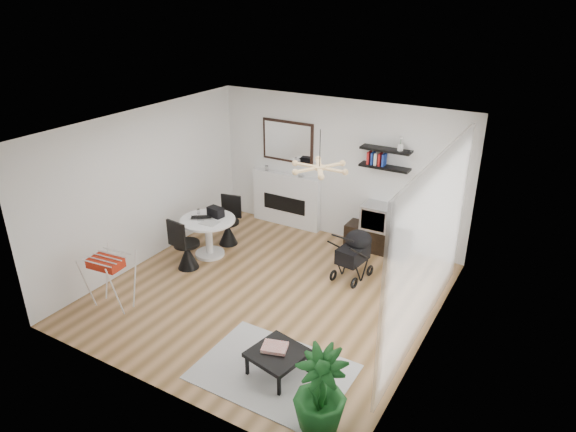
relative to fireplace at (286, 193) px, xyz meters
The scene contains 25 objects.
floor 2.75m from the fireplace, 65.59° to the right, with size 5.00×5.00×0.00m, color brown.
ceiling 3.34m from the fireplace, 65.59° to the right, with size 5.00×5.00×0.00m, color white.
wall_back 1.29m from the fireplace, ahead, with size 5.00×5.00×0.00m, color white.
wall_left 2.88m from the fireplace, 120.01° to the right, with size 5.00×5.00×0.00m, color white.
wall_right 4.39m from the fireplace, 33.95° to the right, with size 5.00×5.00×0.00m, color white.
sheer_curtain 4.20m from the fireplace, 32.43° to the right, with size 0.04×3.60×2.60m, color white.
fireplace is the anchor object (origin of this frame).
shelf_lower 2.24m from the fireplace, ahead, with size 0.90×0.25×0.04m, color black.
shelf_upper 2.39m from the fireplace, ahead, with size 0.90×0.25×0.04m, color black.
pendant_lamp 3.15m from the fireplace, 49.71° to the right, with size 0.90×0.90×0.10m, color tan, non-canonical shape.
tv_console 2.10m from the fireplace, ahead, with size 1.19×0.42×0.45m, color black.
crt_tv 2.02m from the fireplace, ahead, with size 0.52×0.46×0.46m.
dining_table 1.96m from the fireplace, 105.64° to the right, with size 0.98×0.98×0.72m.
laptop 2.04m from the fireplace, 107.66° to the right, with size 0.37×0.24×0.03m, color black.
black_bag 1.77m from the fireplace, 105.54° to the right, with size 0.29×0.17×0.17m, color black.
newspaper 2.02m from the fireplace, 101.21° to the right, with size 0.30×0.25×0.01m, color silver.
drinking_glass 1.95m from the fireplace, 114.83° to the right, with size 0.05×0.05×0.09m, color white.
chair_far 1.46m from the fireplace, 111.34° to the right, with size 0.46×0.48×0.92m.
chair_near 2.54m from the fireplace, 102.94° to the right, with size 0.46×0.47×0.95m.
drying_rack 4.01m from the fireplace, 100.81° to the right, with size 0.63×0.60×0.88m.
stroller 2.42m from the fireplace, 31.27° to the right, with size 0.54×0.78×0.91m.
rug 4.56m from the fireplace, 61.67° to the right, with size 1.91×1.38×0.01m, color #AEAEAE.
coffee_table 4.55m from the fireplace, 60.88° to the right, with size 0.75×0.75×0.33m.
magazines 4.48m from the fireplace, 61.38° to the right, with size 0.31×0.24×0.04m, color #B5382D.
potted_plant 5.44m from the fireplace, 55.68° to the right, with size 0.59×0.59×1.05m, color #19581F.
Camera 1 is at (3.81, -5.91, 4.47)m, focal length 32.00 mm.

